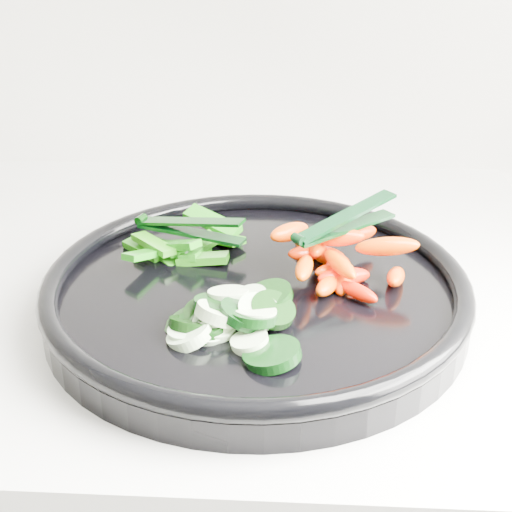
{
  "coord_description": "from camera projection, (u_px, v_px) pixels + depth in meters",
  "views": [
    {
      "loc": [
        0.73,
        1.07,
        1.26
      ],
      "look_at": [
        0.7,
        1.61,
        0.99
      ],
      "focal_mm": 50.0,
      "sensor_mm": 36.0,
      "label": 1
    }
  ],
  "objects": [
    {
      "name": "pepper_pile",
      "position": [
        185.0,
        245.0,
        0.68
      ],
      "size": [
        0.12,
        0.12,
        0.03
      ],
      "color": "#09670C",
      "rests_on": "veggie_tray"
    },
    {
      "name": "cucumber_pile",
      "position": [
        226.0,
        320.0,
        0.56
      ],
      "size": [
        0.12,
        0.13,
        0.04
      ],
      "color": "black",
      "rests_on": "veggie_tray"
    },
    {
      "name": "veggie_tray",
      "position": [
        256.0,
        291.0,
        0.63
      ],
      "size": [
        0.48,
        0.48,
        0.04
      ],
      "color": "black",
      "rests_on": "counter"
    },
    {
      "name": "tong_carrot",
      "position": [
        343.0,
        223.0,
        0.63
      ],
      "size": [
        0.1,
        0.08,
        0.02
      ],
      "color": "black",
      "rests_on": "carrot_pile"
    },
    {
      "name": "tong_pepper",
      "position": [
        187.0,
        227.0,
        0.68
      ],
      "size": [
        0.11,
        0.05,
        0.02
      ],
      "color": "black",
      "rests_on": "pepper_pile"
    },
    {
      "name": "carrot_pile",
      "position": [
        336.0,
        257.0,
        0.64
      ],
      "size": [
        0.14,
        0.13,
        0.05
      ],
      "color": "#F85900",
      "rests_on": "veggie_tray"
    }
  ]
}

